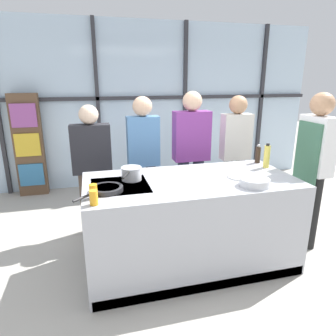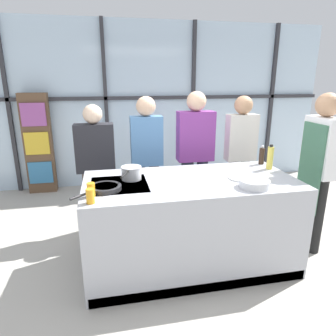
{
  "view_description": "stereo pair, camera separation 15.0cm",
  "coord_description": "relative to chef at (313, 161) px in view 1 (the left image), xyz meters",
  "views": [
    {
      "loc": [
        -0.91,
        -2.62,
        1.86
      ],
      "look_at": [
        -0.21,
        0.1,
        1.02
      ],
      "focal_mm": 32.0,
      "sensor_mm": 36.0,
      "label": 1
    },
    {
      "loc": [
        -0.77,
        -2.65,
        1.86
      ],
      "look_at": [
        -0.21,
        0.1,
        1.02
      ],
      "focal_mm": 32.0,
      "sensor_mm": 36.0,
      "label": 2
    }
  ],
  "objects": [
    {
      "name": "spectator_far_left",
      "position": [
        -2.33,
        0.89,
        -0.11
      ],
      "size": [
        0.45,
        0.22,
        1.58
      ],
      "rotation": [
        0.0,
        0.0,
        3.14
      ],
      "color": "#47382D",
      "rests_on": "ground_plane"
    },
    {
      "name": "saucepan",
      "position": [
        -1.97,
        0.11,
        -0.01
      ],
      "size": [
        0.22,
        0.35,
        0.13
      ],
      "color": "silver",
      "rests_on": "demo_island"
    },
    {
      "name": "white_plate",
      "position": [
        -0.91,
        -0.08,
        -0.07
      ],
      "size": [
        0.26,
        0.26,
        0.01
      ],
      "primitive_type": "cylinder",
      "color": "white",
      "rests_on": "demo_island"
    },
    {
      "name": "juice_glass_far",
      "position": [
        -2.33,
        -0.27,
        -0.02
      ],
      "size": [
        0.07,
        0.07,
        0.12
      ],
      "primitive_type": "cylinder",
      "color": "orange",
      "rests_on": "demo_island"
    },
    {
      "name": "pepper_grinder",
      "position": [
        -0.47,
        0.36,
        0.02
      ],
      "size": [
        0.06,
        0.06,
        0.22
      ],
      "color": "#332319",
      "rests_on": "demo_island"
    },
    {
      "name": "oil_bottle",
      "position": [
        -0.48,
        0.16,
        0.05
      ],
      "size": [
        0.07,
        0.07,
        0.27
      ],
      "color": "#E0CC4C",
      "rests_on": "demo_island"
    },
    {
      "name": "back_window_wall",
      "position": [
        -1.41,
        2.66,
        0.41
      ],
      "size": [
        6.4,
        0.1,
        2.8
      ],
      "color": "silver",
      "rests_on": "ground_plane"
    },
    {
      "name": "spectator_center_right",
      "position": [
        -1.1,
        0.89,
        -0.02
      ],
      "size": [
        0.46,
        0.24,
        1.72
      ],
      "rotation": [
        0.0,
        0.0,
        3.14
      ],
      "color": "#232838",
      "rests_on": "ground_plane"
    },
    {
      "name": "spectator_center_left",
      "position": [
        -1.71,
        0.89,
        -0.03
      ],
      "size": [
        0.39,
        0.23,
        1.67
      ],
      "rotation": [
        0.0,
        0.0,
        3.14
      ],
      "color": "#47382D",
      "rests_on": "ground_plane"
    },
    {
      "name": "bookshelf",
      "position": [
        -3.3,
        2.48,
        -0.17
      ],
      "size": [
        0.44,
        0.19,
        1.65
      ],
      "color": "brown",
      "rests_on": "ground_plane"
    },
    {
      "name": "demo_island",
      "position": [
        -1.41,
        -0.02,
        -0.54
      ],
      "size": [
        2.06,
        0.99,
        0.92
      ],
      "color": "#A8AAB2",
      "rests_on": "ground_plane"
    },
    {
      "name": "juice_glass_near",
      "position": [
        -2.33,
        -0.41,
        -0.02
      ],
      "size": [
        0.07,
        0.07,
        0.12
      ],
      "primitive_type": "cylinder",
      "color": "orange",
      "rests_on": "demo_island"
    },
    {
      "name": "spectator_far_right",
      "position": [
        -0.48,
        0.89,
        -0.04
      ],
      "size": [
        0.39,
        0.23,
        1.66
      ],
      "rotation": [
        0.0,
        0.0,
        3.14
      ],
      "color": "black",
      "rests_on": "ground_plane"
    },
    {
      "name": "chef",
      "position": [
        0.0,
        0.0,
        0.0
      ],
      "size": [
        0.24,
        0.41,
        1.73
      ],
      "rotation": [
        0.0,
        0.0,
        1.57
      ],
      "color": "black",
      "rests_on": "ground_plane"
    },
    {
      "name": "mixing_bowl",
      "position": [
        -0.91,
        -0.34,
        -0.04
      ],
      "size": [
        0.27,
        0.27,
        0.07
      ],
      "color": "silver",
      "rests_on": "demo_island"
    },
    {
      "name": "ground_plane",
      "position": [
        -1.41,
        -0.02,
        -1.0
      ],
      "size": [
        18.0,
        18.0,
        0.0
      ],
      "primitive_type": "plane",
      "color": "#ADA89E"
    },
    {
      "name": "frying_pan",
      "position": [
        -2.22,
        -0.15,
        -0.05
      ],
      "size": [
        0.42,
        0.39,
        0.04
      ],
      "color": "#232326",
      "rests_on": "demo_island"
    }
  ]
}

